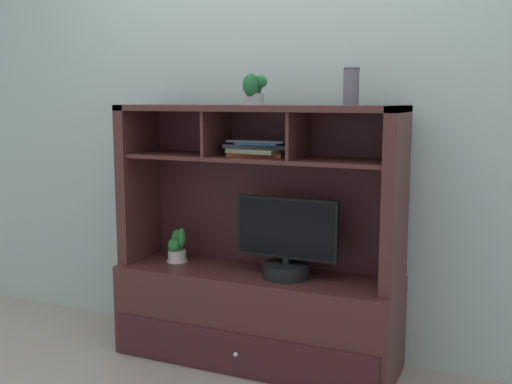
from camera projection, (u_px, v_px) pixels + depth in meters
name	position (u px, v px, depth m)	size (l,w,h in m)	color
floor_plane	(256.00, 361.00, 3.22)	(6.00, 6.00, 0.02)	#A39287
back_wall	(276.00, 93.00, 3.24)	(6.00, 0.02, 2.80)	#A7B8B3
media_console	(257.00, 286.00, 3.17)	(1.47, 0.49, 1.34)	#482220
tv_monitor	(286.00, 246.00, 3.02)	(0.53, 0.23, 0.40)	black
potted_orchid	(177.00, 248.00, 3.33)	(0.11, 0.11, 0.19)	beige
magazine_stack_left	(259.00, 148.00, 3.09)	(0.36, 0.26, 0.08)	#A03D23
potted_succulent	(253.00, 90.00, 2.98)	(0.13, 0.13, 0.15)	gray
ceramic_vase	(351.00, 86.00, 2.83)	(0.08, 0.08, 0.18)	#595663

